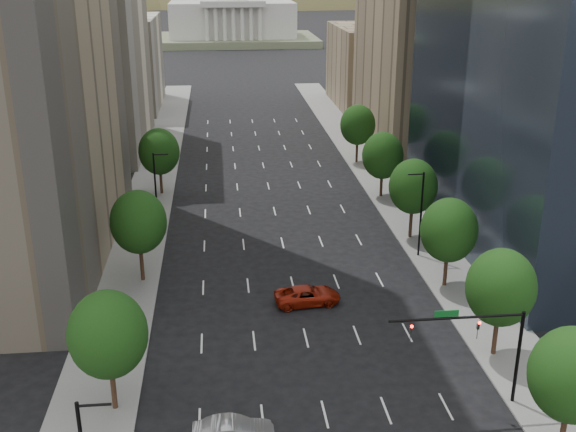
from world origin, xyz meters
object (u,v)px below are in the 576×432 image
object	(u,v)px
traffic_signal	(485,338)
car_red_far	(308,295)
capitol	(232,19)
car_silver	(233,432)

from	to	relation	value
traffic_signal	car_red_far	distance (m)	19.06
capitol	car_red_far	distance (m)	204.00
traffic_signal	capitol	bearing A→B (deg)	92.74
capitol	car_silver	bearing A→B (deg)	-91.58
car_silver	car_red_far	world-z (taller)	car_silver
traffic_signal	car_silver	distance (m)	17.39
traffic_signal	car_red_far	xyz separation A→B (m)	(-9.64, 15.86, -4.37)
capitol	car_silver	size ratio (longest dim) A/B	11.67
car_silver	car_red_far	distance (m)	19.53
capitol	car_red_far	bearing A→B (deg)	-89.75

